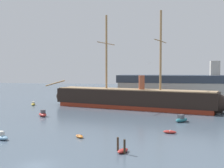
{
  "coord_description": "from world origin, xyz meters",
  "views": [
    {
      "loc": [
        16.85,
        -33.64,
        12.43
      ],
      "look_at": [
        2.29,
        37.63,
        8.65
      ],
      "focal_mm": 46.1,
      "sensor_mm": 36.0,
      "label": 1
    }
  ],
  "objects_px": {
    "dinghy_foreground_right": "(123,151)",
    "motorboat_alongside_stern": "(181,119)",
    "dinghy_mid_right": "(170,132)",
    "mooring_piling_nearest": "(118,144)",
    "motorboat_foreground_left": "(1,137)",
    "dinghy_distant_centre": "(125,103)",
    "dinghy_near_centre": "(80,136)",
    "seagull_in_flight": "(148,63)",
    "tall_ship": "(132,98)",
    "motorboat_alongside_bow": "(43,114)",
    "motorboat_far_left": "(33,104)",
    "mooring_piling_left_pair": "(124,147)",
    "dockside_warehouse_right": "(197,89)",
    "dinghy_far_right": "(223,113)"
  },
  "relations": [
    {
      "from": "dinghy_near_centre",
      "to": "motorboat_far_left",
      "type": "height_order",
      "value": "motorboat_far_left"
    },
    {
      "from": "motorboat_foreground_left",
      "to": "motorboat_alongside_bow",
      "type": "distance_m",
      "value": 24.94
    },
    {
      "from": "motorboat_alongside_bow",
      "to": "dockside_warehouse_right",
      "type": "height_order",
      "value": "dockside_warehouse_right"
    },
    {
      "from": "tall_ship",
      "to": "motorboat_alongside_stern",
      "type": "bearing_deg",
      "value": -54.78
    },
    {
      "from": "dinghy_far_right",
      "to": "dinghy_distant_centre",
      "type": "relative_size",
      "value": 0.71
    },
    {
      "from": "motorboat_foreground_left",
      "to": "motorboat_far_left",
      "type": "relative_size",
      "value": 1.12
    },
    {
      "from": "dinghy_near_centre",
      "to": "mooring_piling_left_pair",
      "type": "xyz_separation_m",
      "value": [
        9.57,
        -8.29,
        0.82
      ]
    },
    {
      "from": "dinghy_near_centre",
      "to": "dinghy_foreground_right",
      "type": "bearing_deg",
      "value": -39.57
    },
    {
      "from": "motorboat_far_left",
      "to": "mooring_piling_nearest",
      "type": "distance_m",
      "value": 61.76
    },
    {
      "from": "dockside_warehouse_right",
      "to": "motorboat_alongside_bow",
      "type": "bearing_deg",
      "value": -138.08
    },
    {
      "from": "dinghy_near_centre",
      "to": "motorboat_alongside_bow",
      "type": "xyz_separation_m",
      "value": [
        -16.84,
        20.63,
        0.36
      ]
    },
    {
      "from": "dinghy_far_right",
      "to": "seagull_in_flight",
      "type": "relative_size",
      "value": 1.72
    },
    {
      "from": "motorboat_alongside_stern",
      "to": "dinghy_far_right",
      "type": "height_order",
      "value": "motorboat_alongside_stern"
    },
    {
      "from": "dinghy_foreground_right",
      "to": "dinghy_distant_centre",
      "type": "distance_m",
      "value": 58.65
    },
    {
      "from": "dinghy_foreground_right",
      "to": "dinghy_mid_right",
      "type": "distance_m",
      "value": 15.99
    },
    {
      "from": "tall_ship",
      "to": "motorboat_alongside_stern",
      "type": "height_order",
      "value": "tall_ship"
    },
    {
      "from": "tall_ship",
      "to": "motorboat_alongside_bow",
      "type": "bearing_deg",
      "value": -137.39
    },
    {
      "from": "motorboat_far_left",
      "to": "dinghy_far_right",
      "type": "height_order",
      "value": "motorboat_far_left"
    },
    {
      "from": "dinghy_distant_centre",
      "to": "dinghy_mid_right",
      "type": "bearing_deg",
      "value": -70.44
    },
    {
      "from": "dinghy_foreground_right",
      "to": "dinghy_mid_right",
      "type": "relative_size",
      "value": 0.99
    },
    {
      "from": "dinghy_far_right",
      "to": "mooring_piling_left_pair",
      "type": "bearing_deg",
      "value": -115.98
    },
    {
      "from": "mooring_piling_left_pair",
      "to": "dockside_warehouse_right",
      "type": "relative_size",
      "value": 0.04
    },
    {
      "from": "dinghy_foreground_right",
      "to": "dinghy_mid_right",
      "type": "xyz_separation_m",
      "value": [
        6.82,
        14.46,
        0.01
      ]
    },
    {
      "from": "motorboat_alongside_bow",
      "to": "dockside_warehouse_right",
      "type": "xyz_separation_m",
      "value": [
        42.19,
        37.89,
        4.47
      ]
    },
    {
      "from": "motorboat_foreground_left",
      "to": "dinghy_near_centre",
      "type": "xyz_separation_m",
      "value": [
        13.12,
        4.03,
        -0.24
      ]
    },
    {
      "from": "motorboat_alongside_stern",
      "to": "mooring_piling_nearest",
      "type": "distance_m",
      "value": 28.35
    },
    {
      "from": "tall_ship",
      "to": "dockside_warehouse_right",
      "type": "height_order",
      "value": "tall_ship"
    },
    {
      "from": "tall_ship",
      "to": "dockside_warehouse_right",
      "type": "xyz_separation_m",
      "value": [
        21.05,
        18.44,
        1.88
      ]
    },
    {
      "from": "motorboat_foreground_left",
      "to": "dinghy_distant_centre",
      "type": "relative_size",
      "value": 1.24
    },
    {
      "from": "dinghy_near_centre",
      "to": "seagull_in_flight",
      "type": "height_order",
      "value": "seagull_in_flight"
    },
    {
      "from": "dinghy_foreground_right",
      "to": "dinghy_near_centre",
      "type": "distance_m",
      "value": 11.95
    },
    {
      "from": "tall_ship",
      "to": "seagull_in_flight",
      "type": "distance_m",
      "value": 25.76
    },
    {
      "from": "dinghy_foreground_right",
      "to": "dinghy_far_right",
      "type": "bearing_deg",
      "value": 63.27
    },
    {
      "from": "mooring_piling_nearest",
      "to": "motorboat_far_left",
      "type": "bearing_deg",
      "value": 128.52
    },
    {
      "from": "tall_ship",
      "to": "mooring_piling_left_pair",
      "type": "relative_size",
      "value": 28.14
    },
    {
      "from": "tall_ship",
      "to": "mooring_piling_left_pair",
      "type": "height_order",
      "value": "tall_ship"
    },
    {
      "from": "mooring_piling_nearest",
      "to": "seagull_in_flight",
      "type": "relative_size",
      "value": 1.65
    },
    {
      "from": "motorboat_alongside_bow",
      "to": "dinghy_distant_centre",
      "type": "bearing_deg",
      "value": 59.69
    },
    {
      "from": "dinghy_distant_centre",
      "to": "mooring_piling_left_pair",
      "type": "relative_size",
      "value": 1.37
    },
    {
      "from": "motorboat_alongside_bow",
      "to": "mooring_piling_left_pair",
      "type": "height_order",
      "value": "mooring_piling_left_pair"
    },
    {
      "from": "motorboat_foreground_left",
      "to": "dinghy_near_centre",
      "type": "bearing_deg",
      "value": 17.09
    },
    {
      "from": "dinghy_foreground_right",
      "to": "motorboat_alongside_stern",
      "type": "bearing_deg",
      "value": 70.88
    },
    {
      "from": "motorboat_alongside_bow",
      "to": "mooring_piling_nearest",
      "type": "relative_size",
      "value": 2.14
    },
    {
      "from": "motorboat_far_left",
      "to": "mooring_piling_left_pair",
      "type": "relative_size",
      "value": 1.51
    },
    {
      "from": "tall_ship",
      "to": "dockside_warehouse_right",
      "type": "bearing_deg",
      "value": 41.22
    },
    {
      "from": "mooring_piling_nearest",
      "to": "dinghy_distant_centre",
      "type": "bearing_deg",
      "value": 97.7
    },
    {
      "from": "dinghy_mid_right",
      "to": "dinghy_near_centre",
      "type": "bearing_deg",
      "value": -156.87
    },
    {
      "from": "mooring_piling_nearest",
      "to": "motorboat_foreground_left",
      "type": "bearing_deg",
      "value": 173.0
    },
    {
      "from": "dinghy_distant_centre",
      "to": "motorboat_alongside_stern",
      "type": "bearing_deg",
      "value": -59.44
    },
    {
      "from": "tall_ship",
      "to": "seagull_in_flight",
      "type": "relative_size",
      "value": 49.49
    }
  ]
}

